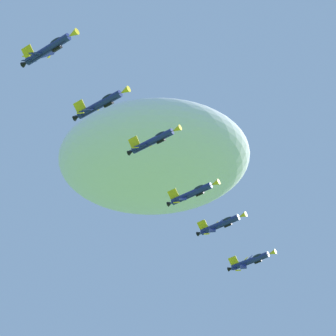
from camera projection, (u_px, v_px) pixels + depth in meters
cloud_near_formation at (154, 159)px, 294.89m from camera, size 84.83×63.29×37.13m
fighter_jet_lead at (251, 261)px, 196.24m from camera, size 14.60×9.54×8.02m
fighter_jet_left_wing at (221, 224)px, 186.47m from camera, size 14.60×9.52×8.04m
fighter_jet_right_wing at (193, 193)px, 174.53m from camera, size 14.60×9.63×7.85m
fighter_jet_left_outer at (153, 141)px, 166.48m from camera, size 14.60×9.91×7.26m
fighter_jet_right_outer at (100, 104)px, 152.29m from camera, size 14.60×9.59×7.91m
fighter_jet_trail_slot at (49, 49)px, 145.69m from camera, size 14.60×9.71×7.67m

